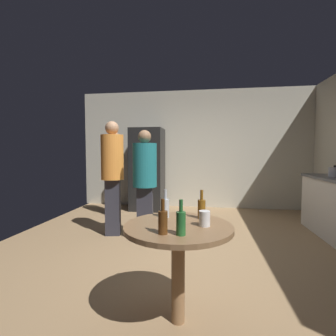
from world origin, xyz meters
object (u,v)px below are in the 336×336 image
beer_bottle_clear (165,207)px  person_in_teal_shirt (145,177)px  foreground_table (178,239)px  person_in_navy_shirt (115,167)px  kettle (335,172)px  beer_bottle_green (181,222)px  plastic_cup_white (204,218)px  beer_bottle_brown (163,221)px  person_in_orange_shirt (112,169)px  refrigerator (147,169)px  beer_bottle_amber (202,208)px

beer_bottle_clear → person_in_teal_shirt: (-0.53, 1.46, 0.10)m
foreground_table → person_in_teal_shirt: 1.81m
person_in_navy_shirt → person_in_teal_shirt: (0.95, -1.34, -0.07)m
kettle → person_in_navy_shirt: 3.81m
person_in_teal_shirt → person_in_navy_shirt: bearing=-151.9°
foreground_table → beer_bottle_green: beer_bottle_green is taller
foreground_table → plastic_cup_white: (0.19, -0.00, 0.16)m
beer_bottle_brown → plastic_cup_white: bearing=39.2°
person_in_navy_shirt → person_in_orange_shirt: person_in_orange_shirt is taller
beer_bottle_brown → refrigerator: bearing=104.8°
beer_bottle_brown → kettle: bearing=49.1°
beer_bottle_brown → beer_bottle_clear: (-0.05, 0.41, 0.00)m
foreground_table → plastic_cup_white: size_ratio=7.27×
kettle → foreground_table: (-2.14, -2.34, -0.34)m
plastic_cup_white → foreground_table: bearing=179.5°
refrigerator → beer_bottle_clear: refrigerator is taller
beer_bottle_amber → person_in_navy_shirt: (-1.78, 2.78, 0.17)m
beer_bottle_amber → beer_bottle_green: 0.45m
beer_bottle_amber → beer_bottle_brown: (-0.24, -0.43, 0.00)m
foreground_table → beer_bottle_clear: 0.30m
plastic_cup_white → person_in_navy_shirt: (-1.81, 2.99, 0.20)m
beer_bottle_brown → person_in_orange_shirt: bearing=118.9°
person_in_navy_shirt → beer_bottle_brown: bearing=5.3°
beer_bottle_green → person_in_navy_shirt: person_in_navy_shirt is taller
beer_bottle_green → person_in_teal_shirt: 2.01m
beer_bottle_brown → person_in_navy_shirt: person_in_navy_shirt is taller
beer_bottle_amber → beer_bottle_clear: size_ratio=1.00×
person_in_teal_shirt → person_in_orange_shirt: 0.59m
beer_bottle_amber → beer_bottle_green: same height
beer_bottle_green → person_in_navy_shirt: bearing=117.3°
foreground_table → beer_bottle_clear: bearing=122.9°
refrigerator → person_in_navy_shirt: refrigerator is taller
person_in_navy_shirt → refrigerator: bearing=120.6°
person_in_teal_shirt → person_in_orange_shirt: bearing=-115.6°
kettle → beer_bottle_brown: size_ratio=1.06×
refrigerator → plastic_cup_white: refrigerator is taller
beer_bottle_clear → person_in_navy_shirt: person_in_navy_shirt is taller
foreground_table → person_in_teal_shirt: person_in_teal_shirt is taller
plastic_cup_white → beer_bottle_green: bearing=-123.7°
refrigerator → foreground_table: refrigerator is taller
beer_bottle_clear → plastic_cup_white: beer_bottle_clear is taller
refrigerator → kettle: bearing=-21.9°
beer_bottle_amber → person_in_navy_shirt: person_in_navy_shirt is taller
foreground_table → refrigerator: bearing=106.7°
beer_bottle_amber → beer_bottle_green: size_ratio=1.00×
foreground_table → person_in_orange_shirt: person_in_orange_shirt is taller
beer_bottle_amber → beer_bottle_green: (-0.12, -0.43, 0.00)m
foreground_table → beer_bottle_brown: beer_bottle_brown is taller
beer_bottle_amber → person_in_navy_shirt: size_ratio=0.14×
kettle → beer_bottle_green: size_ratio=1.06×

